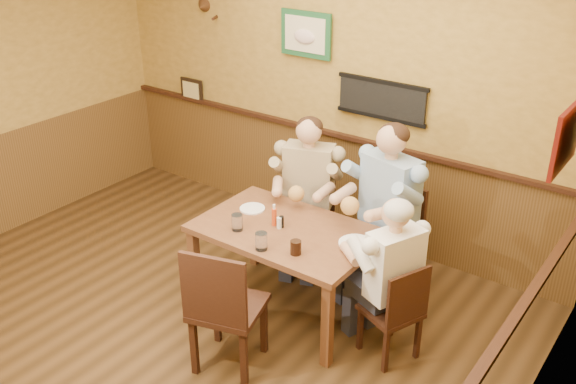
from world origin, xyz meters
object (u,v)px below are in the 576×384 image
dining_table (287,239)px  chair_right_end (391,309)px  water_glass_mid (261,241)px  pepper_shaker (281,222)px  diner_tan_shirt (309,199)px  cola_tumbler (296,247)px  hot_sauce_bottle (274,216)px  chair_back_left (308,217)px  salt_shaker (279,223)px  water_glass_left (237,222)px  diner_blue_polo (388,219)px  chair_near_side (228,304)px  chair_back_right (386,240)px  diner_white_elder (392,289)px

dining_table → chair_right_end: 0.98m
water_glass_mid → pepper_shaker: water_glass_mid is taller
diner_tan_shirt → cola_tumbler: (0.56, -1.00, 0.18)m
hot_sauce_bottle → chair_back_left: bearing=103.4°
diner_tan_shirt → salt_shaker: diner_tan_shirt is taller
hot_sauce_bottle → pepper_shaker: bearing=6.0°
water_glass_left → cola_tumbler: bearing=-2.5°
chair_back_left → diner_tan_shirt: size_ratio=0.70×
chair_right_end → water_glass_mid: (-0.91, -0.35, 0.42)m
diner_tan_shirt → salt_shaker: size_ratio=13.53×
water_glass_mid → cola_tumbler: 0.26m
chair_back_left → diner_blue_polo: (0.79, -0.01, 0.24)m
dining_table → chair_near_side: bearing=-86.0°
water_glass_left → salt_shaker: bearing=40.3°
chair_back_right → diner_blue_polo: bearing=0.0°
chair_right_end → water_glass_left: (-1.24, -0.23, 0.42)m
salt_shaker → dining_table: bearing=31.1°
water_glass_left → chair_back_left: bearing=89.5°
chair_right_end → diner_blue_polo: bearing=-126.9°
hot_sauce_bottle → salt_shaker: bearing=-16.3°
diner_blue_polo → water_glass_mid: size_ratio=10.03×
chair_back_right → cola_tumbler: 1.07m
pepper_shaker → chair_near_side: bearing=-82.7°
chair_back_right → chair_near_side: (-0.45, -1.50, 0.04)m
diner_blue_polo → pepper_shaker: diner_blue_polo is taller
cola_tumbler → hot_sauce_bottle: bearing=146.7°
chair_right_end → salt_shaker: size_ratio=8.63×
diner_white_elder → water_glass_mid: size_ratio=8.47×
water_glass_left → dining_table: bearing=38.9°
chair_back_left → chair_right_end: 1.44m
diner_tan_shirt → water_glass_left: diner_tan_shirt is taller
dining_table → diner_tan_shirt: size_ratio=1.12×
chair_right_end → diner_blue_polo: (-0.43, 0.74, 0.28)m
chair_back_left → diner_tan_shirt: 0.19m
chair_near_side → diner_white_elder: diner_white_elder is taller
water_glass_left → diner_white_elder: bearing=10.3°
chair_near_side → diner_tan_shirt: bearing=-93.8°
chair_near_side → hot_sauce_bottle: 0.84m
chair_back_right → water_glass_left: (-0.80, -0.97, 0.34)m
water_glass_left → hot_sauce_bottle: size_ratio=0.81×
hot_sauce_bottle → diner_white_elder: bearing=-0.1°
chair_near_side → pepper_shaker: 0.83m
diner_blue_polo → water_glass_left: (-0.80, -0.97, 0.14)m
water_glass_mid → diner_blue_polo: bearing=66.5°
water_glass_left → cola_tumbler: 0.57m
water_glass_mid → hot_sauce_bottle: size_ratio=0.83×
diner_blue_polo → salt_shaker: diner_blue_polo is taller
diner_blue_polo → salt_shaker: bearing=-111.9°
chair_back_left → diner_white_elder: 1.44m
diner_blue_polo → water_glass_left: size_ratio=10.31×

